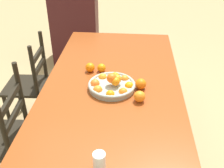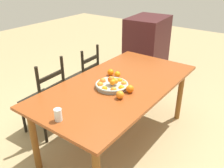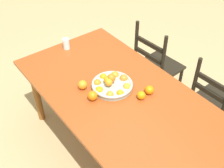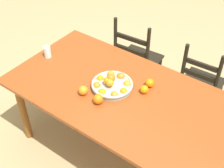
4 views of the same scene
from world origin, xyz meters
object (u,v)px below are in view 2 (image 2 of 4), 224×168
(chair_near_window, at_px, (46,100))
(orange_loose_3, at_px, (117,74))
(drinking_glass, at_px, (58,115))
(cabinet, at_px, (147,48))
(orange_loose_2, at_px, (111,72))
(fruit_bowl, at_px, (112,85))
(orange_loose_1, at_px, (120,95))
(dining_table, at_px, (118,90))
(orange_loose_0, at_px, (130,89))
(chair_by_cabinet, at_px, (85,79))

(chair_near_window, bearing_deg, orange_loose_3, 122.07)
(chair_near_window, xyz_separation_m, drinking_glass, (-0.49, -0.80, 0.37))
(cabinet, relative_size, orange_loose_3, 15.98)
(drinking_glass, bearing_deg, chair_near_window, 58.70)
(orange_loose_2, distance_m, drinking_glass, 1.00)
(fruit_bowl, xyz_separation_m, orange_loose_1, (-0.14, -0.20, 0.01))
(cabinet, bearing_deg, fruit_bowl, -166.17)
(cabinet, bearing_deg, drinking_glass, -171.11)
(chair_near_window, distance_m, cabinet, 2.23)
(orange_loose_1, relative_size, drinking_glass, 0.73)
(drinking_glass, bearing_deg, dining_table, -0.14)
(chair_near_window, height_order, orange_loose_2, chair_near_window)
(cabinet, xyz_separation_m, orange_loose_0, (-1.95, -0.87, 0.25))
(orange_loose_3, relative_size, drinking_glass, 0.64)
(fruit_bowl, xyz_separation_m, orange_loose_2, (0.24, 0.20, 0.00))
(fruit_bowl, distance_m, drinking_glass, 0.74)
(chair_by_cabinet, xyz_separation_m, orange_loose_0, (-0.45, -1.04, 0.36))
(chair_by_cabinet, bearing_deg, dining_table, 64.32)
(dining_table, relative_size, orange_loose_1, 24.90)
(chair_by_cabinet, height_order, orange_loose_3, chair_by_cabinet)
(chair_near_window, bearing_deg, fruit_bowl, 103.94)
(fruit_bowl, height_order, orange_loose_3, fruit_bowl)
(dining_table, height_order, drinking_glass, drinking_glass)
(chair_near_window, distance_m, chair_by_cabinet, 0.73)
(orange_loose_1, relative_size, orange_loose_2, 1.05)
(orange_loose_0, bearing_deg, fruit_bowl, 95.65)
(chair_by_cabinet, distance_m, orange_loose_1, 1.26)
(cabinet, relative_size, orange_loose_2, 14.73)
(chair_near_window, relative_size, orange_loose_0, 12.21)
(fruit_bowl, xyz_separation_m, drinking_glass, (-0.74, 0.00, 0.02))
(orange_loose_1, bearing_deg, orange_loose_2, 46.06)
(cabinet, bearing_deg, orange_loose_0, -160.66)
(chair_near_window, xyz_separation_m, orange_loose_2, (0.50, -0.61, 0.35))
(fruit_bowl, distance_m, orange_loose_2, 0.31)
(chair_by_cabinet, bearing_deg, chair_near_window, 0.17)
(orange_loose_3, bearing_deg, orange_loose_1, -141.84)
(fruit_bowl, bearing_deg, chair_by_cabinet, 60.42)
(orange_loose_0, xyz_separation_m, orange_loose_2, (0.22, 0.41, -0.00))
(dining_table, xyz_separation_m, cabinet, (1.85, 0.66, -0.12))
(orange_loose_0, height_order, orange_loose_2, orange_loose_0)
(chair_by_cabinet, relative_size, drinking_glass, 8.60)
(cabinet, bearing_deg, orange_loose_1, -162.54)
(dining_table, xyz_separation_m, orange_loose_2, (0.13, 0.20, 0.12))
(chair_by_cabinet, distance_m, orange_loose_2, 0.77)
(chair_near_window, distance_m, fruit_bowl, 0.91)
(orange_loose_0, bearing_deg, orange_loose_1, 176.52)
(chair_near_window, xyz_separation_m, orange_loose_3, (0.50, -0.70, 0.35))
(chair_by_cabinet, xyz_separation_m, orange_loose_3, (-0.23, -0.73, 0.36))
(orange_loose_1, xyz_separation_m, drinking_glass, (-0.60, 0.20, 0.01))
(chair_near_window, distance_m, orange_loose_1, 1.07)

